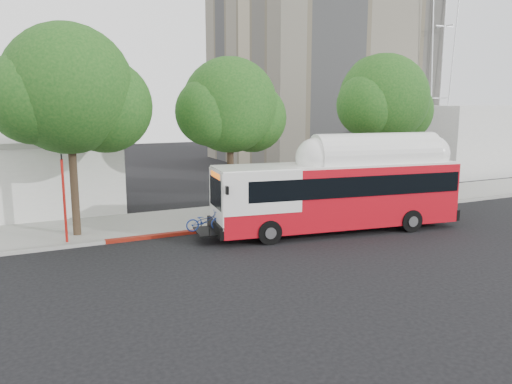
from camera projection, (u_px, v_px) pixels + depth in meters
ground at (303, 244)px, 22.32m from camera, size 120.00×120.00×0.00m
sidewalk at (244, 214)px, 28.08m from camera, size 60.00×5.00×0.15m
curb_strip at (264, 224)px, 25.77m from camera, size 60.00×0.30×0.15m
red_curb_segment at (210, 230)px, 24.49m from camera, size 10.00×0.32×0.16m
street_tree_left at (79, 94)px, 22.48m from camera, size 6.67×5.80×9.74m
street_tree_mid at (237, 109)px, 26.41m from camera, size 5.75×5.00×8.62m
street_tree_right at (389, 103)px, 30.43m from camera, size 6.21×5.40×9.18m
horizon_block at (484, 137)px, 48.74m from camera, size 20.00×12.00×6.00m
transit_bus at (339, 195)px, 24.28m from camera, size 13.18×4.27×3.84m
signal_pole at (64, 199)px, 21.74m from camera, size 0.12×0.38×4.06m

